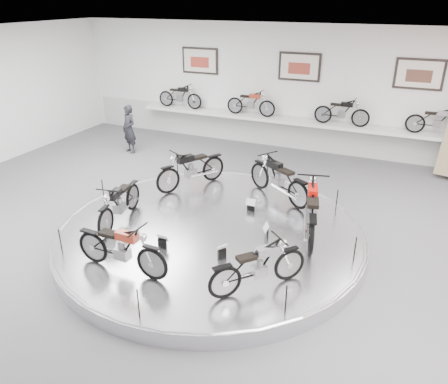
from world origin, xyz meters
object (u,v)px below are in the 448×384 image
at_px(bike_c, 191,168).
at_px(bike_f, 258,266).
at_px(bike_b, 278,178).
at_px(bike_d, 119,202).
at_px(bike_e, 121,248).
at_px(shelf, 294,121).
at_px(bike_a, 312,209).
at_px(visitor, 129,129).
at_px(display_platform, 210,234).

distance_m(bike_c, bike_f, 4.46).
height_order(bike_b, bike_d, bike_b).
height_order(bike_d, bike_e, bike_e).
bearing_deg(shelf, bike_b, -79.08).
distance_m(bike_a, bike_e, 3.79).
bearing_deg(bike_b, visitor, 11.51).
relative_size(bike_d, bike_f, 1.04).
xyz_separation_m(shelf, bike_f, (1.61, -7.96, -0.25)).
relative_size(display_platform, bike_c, 3.75).
bearing_deg(bike_d, bike_a, 97.33).
height_order(bike_c, bike_d, bike_c).
distance_m(bike_c, visitor, 4.21).
xyz_separation_m(shelf, bike_a, (1.96, -5.79, -0.14)).
height_order(shelf, bike_d, bike_d).
xyz_separation_m(display_platform, bike_a, (1.96, 0.61, 0.71)).
bearing_deg(visitor, bike_d, -35.14).
xyz_separation_m(shelf, visitor, (-4.86, -2.28, -0.21)).
relative_size(bike_c, visitor, 1.09).
height_order(bike_c, bike_e, bike_c).
xyz_separation_m(display_platform, bike_f, (1.61, -1.56, 0.60)).
distance_m(bike_c, bike_e, 3.84).
bearing_deg(visitor, bike_a, -5.03).
bearing_deg(bike_c, bike_d, 16.46).
distance_m(display_platform, bike_d, 2.04).
distance_m(display_platform, shelf, 6.46).
distance_m(bike_a, bike_c, 3.52).
bearing_deg(visitor, bike_c, -11.71).
distance_m(bike_a, visitor, 7.67).
xyz_separation_m(bike_d, visitor, (-2.98, 4.64, 0.02)).
bearing_deg(bike_e, shelf, 86.24).
distance_m(bike_a, bike_f, 2.20).
distance_m(bike_a, bike_d, 4.01).
height_order(display_platform, bike_a, bike_a).
bearing_deg(bike_d, visitor, -156.48).
relative_size(bike_f, visitor, 0.96).
bearing_deg(shelf, display_platform, -90.00).
relative_size(bike_a, bike_f, 1.25).
bearing_deg(bike_d, bike_b, 123.59).
bearing_deg(bike_b, bike_c, 37.71).
relative_size(display_platform, bike_d, 4.05).
xyz_separation_m(display_platform, bike_d, (-1.88, -0.53, 0.61)).
relative_size(bike_b, bike_c, 1.02).
bearing_deg(bike_f, display_platform, 87.71).
bearing_deg(bike_a, bike_c, 56.76).
distance_m(display_platform, bike_f, 2.31).
relative_size(bike_a, visitor, 1.21).
bearing_deg(display_platform, bike_c, 127.52).
relative_size(shelf, bike_e, 6.91).
xyz_separation_m(bike_c, bike_f, (2.97, -3.33, -0.06)).
relative_size(display_platform, bike_f, 4.23).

